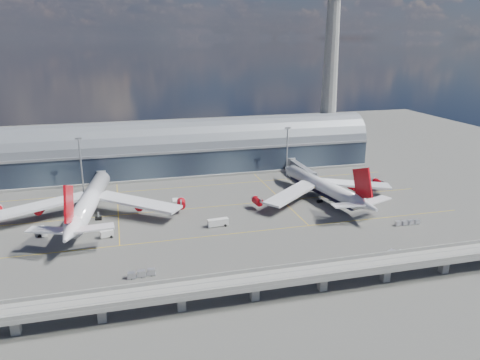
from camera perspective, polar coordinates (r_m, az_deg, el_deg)
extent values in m
plane|color=#474744|center=(179.63, -3.26, -5.49)|extent=(500.00, 500.00, 0.00)
cube|color=gold|center=(170.61, -2.57, -6.73)|extent=(200.00, 0.25, 0.01)
cube|color=gold|center=(197.94, -4.44, -3.35)|extent=(200.00, 0.25, 0.01)
cube|color=gold|center=(225.95, -5.85, -0.80)|extent=(200.00, 0.25, 0.01)
cube|color=gold|center=(204.62, -14.66, -3.19)|extent=(0.25, 80.00, 0.01)
cube|color=gold|center=(215.54, 4.24, -1.64)|extent=(0.25, 80.00, 0.01)
cube|color=#212937|center=(250.71, -6.93, 2.60)|extent=(200.00, 28.00, 14.00)
cylinder|color=slate|center=(249.09, -6.99, 4.16)|extent=(200.00, 28.00, 28.00)
cube|color=gray|center=(235.58, -6.50, 3.45)|extent=(200.00, 1.00, 1.20)
cube|color=gray|center=(252.35, -6.88, 1.19)|extent=(200.00, 30.00, 1.20)
cube|color=gray|center=(280.12, 10.43, 3.33)|extent=(18.00, 18.00, 8.00)
cone|color=gray|center=(273.64, 10.89, 11.70)|extent=(10.00, 10.00, 90.00)
cube|color=gray|center=(129.05, 1.80, -12.23)|extent=(220.00, 8.50, 1.20)
cube|color=gray|center=(125.17, 2.34, -12.65)|extent=(220.00, 0.40, 1.20)
cube|color=gray|center=(131.89, 1.30, -11.00)|extent=(220.00, 0.40, 1.20)
cube|color=gray|center=(127.48, 2.00, -12.29)|extent=(220.00, 0.12, 0.12)
cube|color=gray|center=(129.99, 1.61, -11.67)|extent=(220.00, 0.12, 0.12)
cube|color=gray|center=(129.24, -25.71, -15.57)|extent=(2.20, 2.20, 5.00)
cube|color=gray|center=(126.55, -16.50, -15.21)|extent=(2.20, 2.20, 5.00)
cube|color=gray|center=(126.99, -7.18, -14.46)|extent=(2.20, 2.20, 5.00)
cube|color=gray|center=(130.53, 1.79, -13.38)|extent=(2.20, 2.20, 5.00)
cube|color=gray|center=(136.93, 10.02, -12.11)|extent=(2.20, 2.20, 5.00)
cube|color=gray|center=(145.81, 17.31, -10.76)|extent=(2.20, 2.20, 5.00)
cube|color=gray|center=(156.76, 23.62, -9.45)|extent=(2.20, 2.20, 5.00)
cylinder|color=gray|center=(225.56, -18.79, 1.64)|extent=(0.70, 0.70, 25.00)
cube|color=gray|center=(222.77, -19.10, 4.80)|extent=(3.00, 0.40, 1.00)
cylinder|color=gray|center=(239.66, 5.76, 3.33)|extent=(0.70, 0.70, 25.00)
cube|color=gray|center=(237.03, 5.85, 6.32)|extent=(3.00, 0.40, 1.00)
cylinder|color=white|center=(194.72, -17.83, -2.34)|extent=(15.40, 59.43, 7.12)
cone|color=white|center=(225.53, -16.34, 0.39)|extent=(8.31, 9.82, 7.12)
cone|color=white|center=(162.36, -20.09, -6.08)|extent=(8.94, 14.22, 7.12)
cube|color=#B10710|center=(162.35, -20.14, -2.76)|extent=(2.65, 13.28, 14.73)
cube|color=white|center=(197.51, -23.23, -2.92)|extent=(36.76, 20.56, 2.88)
cube|color=white|center=(190.09, -12.41, -2.65)|extent=(34.22, 28.34, 2.88)
cylinder|color=#B10710|center=(200.35, -23.19, -3.25)|extent=(4.31, 6.01, 3.56)
cylinder|color=#B10710|center=(192.77, -12.11, -2.99)|extent=(4.31, 6.01, 3.56)
cylinder|color=#B10710|center=(191.83, -7.18, -2.84)|extent=(4.31, 6.01, 3.56)
cylinder|color=gray|center=(215.72, -16.72, -1.85)|extent=(0.56, 0.56, 3.34)
cylinder|color=gray|center=(193.09, -18.97, -4.26)|extent=(0.67, 0.67, 3.34)
cylinder|color=gray|center=(191.66, -16.89, -4.22)|extent=(0.67, 0.67, 3.34)
cylinder|color=black|center=(193.45, -18.94, -4.56)|extent=(2.66, 2.00, 1.67)
cylinder|color=black|center=(192.03, -16.86, -4.52)|extent=(2.66, 2.00, 1.67)
cylinder|color=white|center=(209.23, 9.90, -0.65)|extent=(14.16, 50.88, 6.06)
cone|color=white|center=(232.24, 6.01, 1.27)|extent=(7.34, 9.23, 6.06)
cone|color=white|center=(185.92, 15.14, -2.97)|extent=(8.01, 13.36, 6.06)
cube|color=#B10710|center=(185.76, 14.72, -0.37)|extent=(2.74, 12.46, 13.85)
cube|color=white|center=(199.38, 6.31, -1.63)|extent=(30.16, 25.77, 2.59)
cube|color=white|center=(217.21, 13.79, -0.47)|extent=(32.56, 18.03, 2.59)
cylinder|color=black|center=(209.73, 9.88, -1.08)|extent=(12.43, 45.61, 5.15)
cylinder|color=#B10710|center=(201.40, 5.84, -1.99)|extent=(4.15, 5.70, 3.35)
cylinder|color=#B10710|center=(194.85, 2.12, -2.57)|extent=(4.15, 5.70, 3.35)
cylinder|color=#B10710|center=(219.68, 13.55, -0.77)|extent=(4.15, 5.70, 3.35)
cylinder|color=#B10710|center=(228.62, 16.45, -0.31)|extent=(4.15, 5.70, 3.35)
cylinder|color=gray|center=(224.84, 7.32, -0.52)|extent=(0.52, 0.52, 3.14)
cylinder|color=gray|center=(205.58, 9.71, -2.31)|extent=(0.63, 0.63, 3.14)
cylinder|color=gray|center=(209.24, 11.23, -2.05)|extent=(0.63, 0.63, 3.14)
cylinder|color=black|center=(205.91, 9.69, -2.57)|extent=(2.52, 1.92, 1.57)
cylinder|color=black|center=(209.56, 11.22, -2.31)|extent=(2.52, 1.92, 1.57)
cube|color=gray|center=(224.13, -16.60, -0.19)|extent=(3.00, 24.00, 3.00)
cube|color=gray|center=(212.65, -16.66, -1.11)|extent=(3.60, 3.60, 3.40)
cylinder|color=gray|center=(235.66, -16.55, 0.64)|extent=(4.40, 4.40, 4.00)
cylinder|color=gray|center=(213.72, -16.58, -2.00)|extent=(0.50, 0.50, 3.40)
cylinder|color=black|center=(214.14, -16.55, -2.34)|extent=(1.40, 0.80, 0.80)
cube|color=gray|center=(239.12, 7.47, 1.43)|extent=(3.00, 28.00, 3.00)
cube|color=gray|center=(226.74, 8.80, 0.52)|extent=(3.60, 3.60, 3.40)
cylinder|color=gray|center=(251.66, 6.27, 2.26)|extent=(4.40, 4.40, 4.00)
cylinder|color=gray|center=(227.74, 8.76, -0.32)|extent=(0.50, 0.50, 3.40)
cylinder|color=black|center=(228.14, 8.74, -0.65)|extent=(1.40, 0.80, 0.80)
cube|color=silver|center=(184.61, -22.88, -5.77)|extent=(3.70, 6.39, 2.25)
cylinder|color=black|center=(186.58, -22.60, -5.83)|extent=(2.30, 1.39, 0.78)
cylinder|color=black|center=(183.36, -23.10, -6.28)|extent=(2.30, 1.39, 0.78)
cube|color=silver|center=(174.79, -15.94, -6.29)|extent=(4.89, 3.17, 2.34)
cylinder|color=black|center=(174.80, -15.46, -6.62)|extent=(1.36, 2.39, 0.81)
cylinder|color=black|center=(175.59, -16.37, -6.59)|extent=(1.36, 2.39, 0.81)
cube|color=silver|center=(177.84, -2.71, -5.16)|extent=(8.16, 3.05, 2.59)
cylinder|color=black|center=(178.56, -1.89, -5.46)|extent=(1.13, 2.57, 0.90)
cylinder|color=black|center=(178.03, -3.52, -5.55)|extent=(1.13, 2.57, 0.90)
cube|color=silver|center=(203.58, 12.19, -2.63)|extent=(3.75, 6.49, 2.65)
cylinder|color=black|center=(205.34, 11.81, -2.78)|extent=(2.69, 1.51, 0.92)
cylinder|color=black|center=(202.60, 12.53, -3.10)|extent=(2.69, 1.51, 0.92)
cube|color=silver|center=(199.97, -7.86, -2.75)|extent=(2.77, 5.32, 2.68)
cylinder|color=black|center=(201.89, -7.95, -2.92)|extent=(2.64, 1.13, 0.93)
cylinder|color=black|center=(198.85, -7.75, -3.22)|extent=(2.64, 1.13, 0.93)
cube|color=silver|center=(207.47, -18.04, -2.79)|extent=(4.28, 5.61, 2.29)
cylinder|color=black|center=(209.14, -17.78, -2.90)|extent=(2.31, 1.74, 0.79)
cylinder|color=black|center=(206.45, -18.25, -3.21)|extent=(2.31, 1.74, 0.79)
cube|color=gray|center=(145.27, -13.07, -11.51)|extent=(2.86, 2.05, 0.34)
cube|color=#BCBCC1|center=(144.85, -13.09, -11.19)|extent=(2.40, 1.89, 1.69)
cube|color=gray|center=(145.56, -11.91, -11.36)|extent=(2.86, 2.05, 0.34)
cube|color=#BCBCC1|center=(145.14, -11.93, -11.05)|extent=(2.40, 1.89, 1.69)
cube|color=gray|center=(145.90, -10.75, -11.22)|extent=(2.86, 2.05, 0.34)
cube|color=#BCBCC1|center=(145.49, -10.77, -10.91)|extent=(2.40, 1.89, 1.69)
cube|color=gray|center=(162.79, 17.94, -8.69)|extent=(3.15, 2.69, 0.33)
cube|color=#BCBCC1|center=(162.42, 17.97, -8.41)|extent=(2.70, 2.41, 1.66)
cube|color=gray|center=(163.30, 18.95, -8.71)|extent=(3.15, 2.69, 0.33)
cube|color=#BCBCC1|center=(162.93, 18.98, -8.43)|extent=(2.70, 2.41, 1.66)
cube|color=gray|center=(163.86, 19.95, -8.73)|extent=(3.15, 2.69, 0.33)
cube|color=#BCBCC1|center=(163.49, 19.98, -8.45)|extent=(2.70, 2.41, 1.66)
cube|color=gray|center=(164.47, 20.95, -8.74)|extent=(3.15, 2.69, 0.33)
cube|color=#BCBCC1|center=(164.10, 20.98, -8.46)|extent=(2.70, 2.41, 1.66)
cube|color=gray|center=(188.48, 18.69, -5.22)|extent=(2.50, 1.76, 0.30)
cube|color=#BCBCC1|center=(188.19, 18.71, -4.99)|extent=(2.09, 1.63, 1.50)
cube|color=gray|center=(189.74, 19.38, -5.14)|extent=(2.50, 1.76, 0.30)
cube|color=#BCBCC1|center=(189.45, 19.40, -4.92)|extent=(2.09, 1.63, 1.50)
cube|color=gray|center=(191.02, 20.05, -5.06)|extent=(2.50, 1.76, 0.30)
cube|color=#BCBCC1|center=(190.74, 20.08, -4.84)|extent=(2.09, 1.63, 1.50)
cube|color=gray|center=(192.34, 20.72, -4.98)|extent=(2.50, 1.76, 0.30)
cube|color=#BCBCC1|center=(192.05, 20.74, -4.76)|extent=(2.09, 1.63, 1.50)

